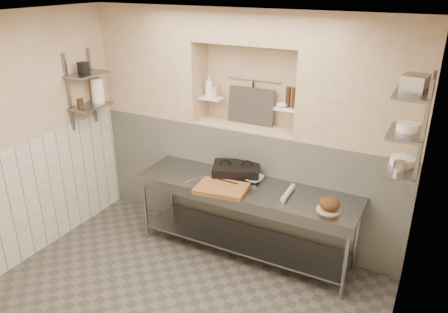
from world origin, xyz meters
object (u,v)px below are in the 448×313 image
Objects in this scene: bowl_alcove at (282,105)px; jug_left at (98,90)px; rolling_pin at (288,193)px; panini_press at (236,171)px; mixing_bowl at (253,179)px; bottle_soap at (209,86)px; prep_table at (245,206)px; bread_loaf at (329,203)px; cutting_board at (222,188)px.

jug_left is at bearing -166.47° from bowl_alcove.
bowl_alcove reaches higher than rolling_pin.
panini_press is at bearing 5.39° from jug_left.
rolling_pin is 2.72m from jug_left.
bottle_soap is (-0.79, 0.40, 0.92)m from mixing_bowl.
prep_table is 9.78× the size of bottle_soap.
bowl_alcove is at bearing 71.91° from prep_table.
rolling_pin is (0.50, 0.02, 0.29)m from prep_table.
jug_left is (-2.09, 0.01, 1.13)m from prep_table.
prep_table is 6.86× the size of rolling_pin.
panini_press reaches higher than rolling_pin.
mixing_bowl is at bearing 164.79° from bread_loaf.
panini_press is 5.00× the size of bowl_alcove.
rolling_pin is 2.90× the size of bowl_alcove.
panini_press is at bearing 166.53° from bread_loaf.
mixing_bowl is 0.51m from rolling_pin.
bread_loaf is 3.18m from jug_left.
cutting_board is at bearing -161.35° from rolling_pin.
bottle_soap is at bearing 153.39° from mixing_bowl.
bottle_soap reaches higher than panini_press.
panini_press is 2.05m from jug_left.
cutting_board is at bearing -6.84° from jug_left.
cutting_board is at bearing -110.01° from panini_press.
mixing_bowl is 0.61× the size of rolling_pin.
rolling_pin is 1.67m from bottle_soap.
bread_loaf is at bearing -20.57° from bottle_soap.
jug_left reaches higher than rolling_pin.
mixing_bowl is at bearing -28.67° from panini_press.
bowl_alcove reaches higher than prep_table.
rolling_pin is 1.78× the size of bread_loaf.
prep_table is 11.18× the size of mixing_bowl.
cutting_board reaches higher than prep_table.
cutting_board is (-0.19, -0.21, 0.28)m from prep_table.
rolling_pin is (0.69, 0.23, 0.00)m from cutting_board.
rolling_pin reaches higher than cutting_board.
panini_press is at bearing -33.53° from bottle_soap.
mixing_bowl is at bearing 163.15° from rolling_pin.
jug_left reaches higher than mixing_bowl.
bread_loaf is 0.80× the size of bottle_soap.
prep_table is at bearing -177.58° from rolling_pin.
panini_press reaches higher than prep_table.
bowl_alcove is (0.37, 0.77, 0.81)m from cutting_board.
bowl_alcove is (-0.80, 0.66, 0.75)m from bread_loaf.
cutting_board is 2.62× the size of bread_loaf.
bread_loaf is (0.99, -0.09, 0.34)m from prep_table.
bottle_soap is at bearing 123.69° from panini_press.
rolling_pin is (0.48, -0.15, 0.00)m from mixing_bowl.
rolling_pin is 1.42× the size of bottle_soap.
bread_loaf is at bearing -15.21° from mixing_bowl.
bowl_alcove is (0.18, 0.56, 1.09)m from prep_table.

